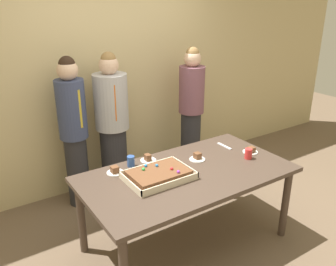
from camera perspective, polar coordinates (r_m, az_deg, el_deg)
The scene contains 14 objects.
ground_plane at distance 3.59m, azimuth 2.92°, elevation -17.12°, with size 12.00×12.00×0.00m, color brown.
interior_back_panel at distance 4.27m, azimuth -9.70°, elevation 11.15°, with size 8.00×0.12×3.00m, color #CCB784.
party_table at distance 3.21m, azimuth 3.14°, elevation -7.56°, with size 1.89×1.01×0.76m.
sheet_cake at distance 3.05m, azimuth -1.51°, elevation -6.73°, with size 0.56×0.40×0.10m.
plated_slice_near_left at distance 3.18m, azimuth -8.54°, elevation -6.07°, with size 0.15×0.15×0.07m.
plated_slice_near_right at distance 3.64m, azimuth 13.19°, elevation -2.81°, with size 0.15×0.15×0.06m.
plated_slice_far_left at distance 3.37m, azimuth -3.24°, elevation -4.21°, with size 0.15×0.15×0.07m.
plated_slice_far_right at distance 3.40m, azimuth 4.74°, elevation -3.97°, with size 0.15×0.15×0.07m.
drink_cup_nearest at distance 3.27m, azimuth -6.00°, elevation -4.54°, with size 0.07×0.07×0.10m, color #2D5199.
drink_cup_middle at distance 3.49m, azimuth 12.82°, elevation -3.27°, with size 0.07×0.07×0.10m, color red.
cake_server_utensil at distance 3.74m, azimuth 9.07°, elevation -2.09°, with size 0.03×0.20×0.01m, color silver.
person_serving_front at distance 4.05m, azimuth -8.96°, elevation 1.30°, with size 0.38×0.38×1.68m.
person_green_shirt_behind at distance 3.90m, azimuth -14.96°, elevation 0.46°, with size 0.30×0.30×1.68m.
person_striped_tie_right at distance 4.46m, azimuth 3.75°, elevation 3.58°, with size 0.32×0.32×1.67m.
Camera 1 is at (-1.69, -2.25, 2.24)m, focal length 37.84 mm.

